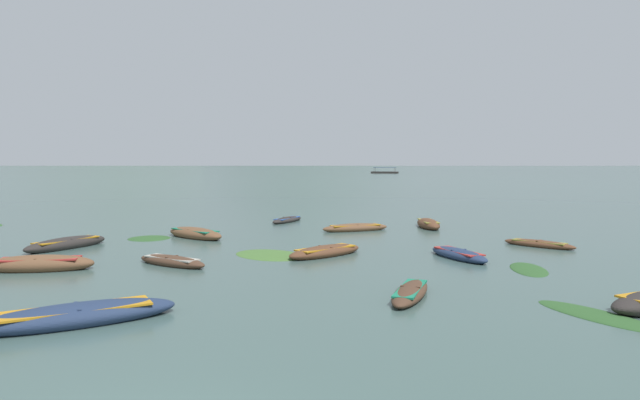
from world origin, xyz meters
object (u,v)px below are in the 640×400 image
(rowboat_3, at_px, (39,264))
(rowboat_8, at_px, (78,316))
(rowboat_2, at_px, (410,292))
(rowboat_7, at_px, (539,244))
(rowboat_12, at_px, (172,261))
(rowboat_5, at_px, (195,234))
(ferry_0, at_px, (385,172))
(rowboat_1, at_px, (67,244))
(rowboat_4, at_px, (428,224))
(rowboat_10, at_px, (287,220))
(rowboat_11, at_px, (325,252))
(rowboat_13, at_px, (459,254))
(rowboat_0, at_px, (355,228))

(rowboat_3, xyz_separation_m, rowboat_8, (4.54, -6.13, -0.02))
(rowboat_2, distance_m, rowboat_8, 8.58)
(rowboat_7, height_order, rowboat_12, rowboat_12)
(rowboat_5, distance_m, ferry_0, 183.34)
(rowboat_1, relative_size, rowboat_3, 1.09)
(rowboat_1, distance_m, ferry_0, 187.61)
(rowboat_4, bearing_deg, rowboat_10, 163.32)
(rowboat_5, bearing_deg, rowboat_10, 63.41)
(rowboat_7, xyz_separation_m, rowboat_8, (-14.87, -12.57, 0.07))
(rowboat_3, relative_size, rowboat_4, 1.08)
(rowboat_11, height_order, rowboat_13, rowboat_11)
(rowboat_5, bearing_deg, ferry_0, 83.33)
(rowboat_10, xyz_separation_m, rowboat_11, (3.02, -12.64, 0.04))
(rowboat_4, height_order, rowboat_8, rowboat_4)
(rowboat_7, bearing_deg, rowboat_13, -142.85)
(rowboat_2, distance_m, rowboat_11, 7.22)
(rowboat_5, height_order, rowboat_7, rowboat_5)
(rowboat_0, bearing_deg, rowboat_7, -33.19)
(ferry_0, bearing_deg, rowboat_8, -95.75)
(rowboat_0, relative_size, rowboat_8, 0.88)
(rowboat_7, bearing_deg, rowboat_0, 146.81)
(rowboat_0, distance_m, rowboat_2, 15.02)
(rowboat_2, distance_m, rowboat_4, 17.01)
(rowboat_4, distance_m, rowboat_7, 8.17)
(rowboat_2, relative_size, ferry_0, 0.31)
(rowboat_2, bearing_deg, rowboat_8, -159.74)
(rowboat_0, distance_m, rowboat_12, 12.65)
(rowboat_1, height_order, rowboat_5, rowboat_5)
(rowboat_7, relative_size, rowboat_12, 0.91)
(rowboat_4, bearing_deg, rowboat_5, -157.97)
(rowboat_10, relative_size, rowboat_12, 1.09)
(rowboat_10, height_order, rowboat_11, rowboat_11)
(rowboat_11, height_order, ferry_0, ferry_0)
(rowboat_3, relative_size, rowboat_11, 1.12)
(rowboat_1, height_order, rowboat_12, rowboat_1)
(rowboat_11, relative_size, rowboat_13, 0.99)
(ferry_0, bearing_deg, rowboat_11, -94.42)
(rowboat_3, bearing_deg, rowboat_7, 18.35)
(rowboat_0, height_order, rowboat_5, rowboat_5)
(rowboat_2, bearing_deg, rowboat_3, 165.91)
(rowboat_1, distance_m, rowboat_7, 21.09)
(rowboat_0, xyz_separation_m, rowboat_4, (4.28, 1.80, 0.04))
(rowboat_3, relative_size, ferry_0, 0.36)
(ferry_0, bearing_deg, rowboat_0, -94.21)
(rowboat_4, relative_size, rowboat_5, 0.92)
(rowboat_7, distance_m, ferry_0, 184.31)
(rowboat_10, bearing_deg, rowboat_13, -57.30)
(rowboat_12, xyz_separation_m, ferry_0, (20.02, 189.51, 0.31))
(rowboat_11, bearing_deg, rowboat_5, 143.61)
(rowboat_5, bearing_deg, rowboat_8, -84.33)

